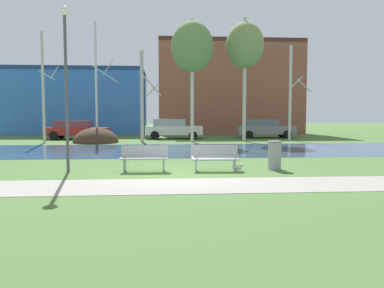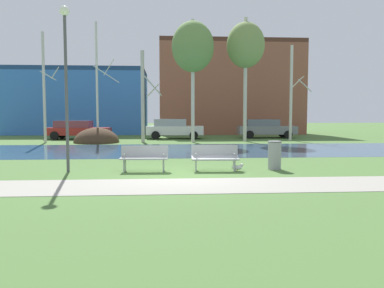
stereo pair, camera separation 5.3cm
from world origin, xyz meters
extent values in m
plane|color=#476B33|center=(0.00, 10.00, 0.00)|extent=(120.00, 120.00, 0.00)
cube|color=gray|center=(0.00, -1.89, 0.01)|extent=(60.00, 2.32, 0.01)
cube|color=#33516B|center=(0.00, 8.70, 0.00)|extent=(80.00, 8.05, 0.01)
ellipsoid|color=#423021|center=(-5.08, 14.60, 0.00)|extent=(3.03, 3.13, 2.02)
cube|color=#9EA0A3|center=(-1.21, 0.80, 0.45)|extent=(1.62, 0.55, 0.05)
cube|color=#9EA0A3|center=(-1.19, 1.08, 0.67)|extent=(1.60, 0.16, 0.40)
cube|color=#9EA0A3|center=(-1.86, 0.89, 0.23)|extent=(0.06, 0.43, 0.45)
cube|color=#9EA0A3|center=(-0.55, 0.83, 0.23)|extent=(0.06, 0.43, 0.45)
cylinder|color=#9EA0A3|center=(-1.86, 0.85, 0.59)|extent=(0.05, 0.28, 0.04)
cylinder|color=#9EA0A3|center=(-0.55, 0.79, 0.59)|extent=(0.05, 0.28, 0.04)
cube|color=#9EA0A3|center=(1.21, 0.80, 0.45)|extent=(1.62, 0.55, 0.14)
cube|color=#9EA0A3|center=(1.22, 1.08, 0.67)|extent=(1.60, 0.16, 0.40)
cube|color=#9EA0A3|center=(0.55, 0.89, 0.23)|extent=(0.06, 0.43, 0.45)
cube|color=#9EA0A3|center=(1.86, 0.83, 0.23)|extent=(0.06, 0.43, 0.45)
cylinder|color=#9EA0A3|center=(0.55, 0.85, 0.59)|extent=(0.05, 0.28, 0.04)
cylinder|color=#9EA0A3|center=(1.86, 0.79, 0.59)|extent=(0.05, 0.28, 0.04)
cylinder|color=gray|center=(3.34, 1.06, 0.50)|extent=(0.46, 0.46, 1.00)
torus|color=#545557|center=(3.34, 1.06, 0.97)|extent=(0.48, 0.48, 0.04)
ellipsoid|color=white|center=(1.94, 0.74, 0.12)|extent=(0.36, 0.16, 0.16)
sphere|color=white|center=(2.11, 0.74, 0.20)|extent=(0.12, 0.12, 0.12)
cone|color=gold|center=(2.17, 0.74, 0.20)|extent=(0.06, 0.04, 0.04)
cylinder|color=gold|center=(1.96, 0.70, 0.05)|extent=(0.01, 0.01, 0.10)
cylinder|color=gold|center=(1.96, 0.77, 0.05)|extent=(0.01, 0.01, 0.10)
cylinder|color=#4C4C51|center=(-3.74, 0.95, 2.57)|extent=(0.10, 0.10, 5.15)
sphere|color=white|center=(-3.74, 0.95, 5.30)|extent=(0.32, 0.32, 0.32)
cylinder|color=beige|center=(-8.48, 14.65, 3.68)|extent=(0.18, 0.18, 7.35)
cylinder|color=beige|center=(-7.84, 15.09, 4.72)|extent=(0.86, 1.22, 0.70)
cylinder|color=beige|center=(-8.05, 14.21, 4.43)|extent=(0.86, 0.84, 0.56)
cylinder|color=beige|center=(-5.00, 14.67, 4.03)|extent=(0.15, 0.15, 8.06)
cylinder|color=beige|center=(-4.26, 15.18, 5.12)|extent=(0.91, 1.30, 1.00)
cylinder|color=beige|center=(-4.24, 13.89, 4.51)|extent=(1.47, 1.43, 0.98)
cylinder|color=#BCB7A8|center=(-1.95, 14.66, 3.10)|extent=(0.25, 0.25, 6.19)
cylinder|color=#BCB7A8|center=(-1.28, 15.12, 3.56)|extent=(0.91, 1.27, 0.83)
cylinder|color=#BCB7A8|center=(-1.25, 13.93, 3.81)|extent=(1.24, 1.21, 1.32)
cylinder|color=beige|center=(1.45, 14.57, 4.15)|extent=(0.24, 0.24, 8.30)
ellipsoid|color=#668947|center=(1.45, 14.57, 6.47)|extent=(2.85, 2.85, 3.42)
cylinder|color=beige|center=(5.20, 15.22, 4.32)|extent=(0.25, 0.25, 8.64)
ellipsoid|color=olive|center=(5.20, 15.22, 6.74)|extent=(2.64, 2.64, 3.17)
cylinder|color=beige|center=(8.72, 15.85, 3.44)|extent=(0.20, 0.20, 6.88)
cylinder|color=beige|center=(9.29, 16.24, 4.25)|extent=(0.71, 0.99, 0.89)
cylinder|color=beige|center=(9.48, 15.06, 3.92)|extent=(1.54, 1.50, 0.81)
cube|color=maroon|center=(-7.07, 18.43, 0.61)|extent=(4.83, 2.08, 0.57)
cube|color=brown|center=(-7.44, 18.45, 1.16)|extent=(2.74, 1.74, 0.53)
cylinder|color=black|center=(-5.46, 19.25, 0.32)|extent=(0.65, 0.26, 0.64)
cylinder|color=black|center=(-5.56, 17.43, 0.32)|extent=(0.65, 0.26, 0.64)
cylinder|color=black|center=(-8.58, 19.42, 0.32)|extent=(0.65, 0.26, 0.64)
cylinder|color=black|center=(-8.68, 17.61, 0.32)|extent=(0.65, 0.26, 0.64)
cube|color=silver|center=(0.34, 18.41, 0.66)|extent=(4.49, 2.04, 0.68)
cube|color=#949AAC|center=(-0.01, 18.43, 1.27)|extent=(2.54, 1.72, 0.55)
cylinder|color=black|center=(1.84, 19.23, 0.32)|extent=(0.65, 0.26, 0.64)
cylinder|color=black|center=(1.74, 17.43, 0.32)|extent=(0.65, 0.26, 0.64)
cylinder|color=black|center=(-1.06, 19.39, 0.32)|extent=(0.65, 0.26, 0.64)
cylinder|color=black|center=(-1.16, 17.59, 0.32)|extent=(0.65, 0.26, 0.64)
cube|color=slate|center=(7.75, 18.89, 0.65)|extent=(4.68, 2.10, 0.65)
cube|color=slate|center=(7.38, 18.91, 1.24)|extent=(2.65, 1.77, 0.53)
cylinder|color=black|center=(9.31, 19.73, 0.32)|extent=(0.65, 0.26, 0.64)
cylinder|color=black|center=(9.21, 17.88, 0.32)|extent=(0.65, 0.26, 0.64)
cylinder|color=black|center=(6.29, 19.90, 0.32)|extent=(0.65, 0.26, 0.64)
cylinder|color=black|center=(6.19, 18.05, 0.32)|extent=(0.65, 0.26, 0.64)
cube|color=#3870C6|center=(-8.87, 28.24, 2.94)|extent=(13.01, 8.42, 5.89)
cube|color=navy|center=(-8.87, 28.24, 6.09)|extent=(13.01, 8.42, 0.40)
cube|color=brown|center=(5.95, 26.53, 4.25)|extent=(13.69, 6.00, 8.51)
cube|color=#4E2C21|center=(5.95, 26.53, 8.71)|extent=(13.69, 6.00, 0.40)
camera|label=1|loc=(-0.59, -12.46, 1.95)|focal=36.98mm
camera|label=2|loc=(-0.53, -12.46, 1.95)|focal=36.98mm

